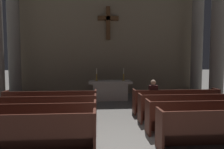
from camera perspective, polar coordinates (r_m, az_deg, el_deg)
pew_left_row_1 at (r=4.75m, az=-26.08°, el=-15.51°), size 3.33×0.50×0.95m
pew_left_row_2 at (r=5.65m, az=-22.21°, el=-12.25°), size 3.33×0.50×0.95m
pew_left_row_3 at (r=6.59m, az=-19.48°, el=-9.86°), size 3.33×0.50×0.95m
pew_left_row_4 at (r=7.55m, az=-17.47°, el=-8.06°), size 3.33×0.50×0.95m
pew_right_row_2 at (r=6.19m, az=25.68°, el=-10.93°), size 3.33×0.50×0.95m
pew_right_row_3 at (r=7.06m, az=21.52°, el=-9.00°), size 3.33×0.50×0.95m
pew_right_row_4 at (r=7.96m, az=18.31°, el=-7.46°), size 3.33×0.50×0.95m
column_right_third at (r=10.97m, az=28.83°, el=11.46°), size 0.98×0.98×7.27m
column_left_fourth at (r=12.09m, az=-27.02°, el=10.78°), size 0.98×0.98×7.27m
column_right_fourth at (r=12.66m, az=23.86°, el=10.55°), size 0.98×0.98×7.27m
altar at (r=10.08m, az=-0.53°, el=-4.54°), size 2.20×0.90×1.01m
candlestick_left at (r=9.98m, az=-4.55°, el=-0.69°), size 0.16×0.16×0.65m
candlestick_right at (r=10.08m, az=3.44°, el=-0.65°), size 0.16×0.16×0.65m
apse_with_cross at (r=12.24m, az=-1.23°, el=12.88°), size 11.50×0.49×7.84m
lone_worshipper at (r=7.65m, az=11.84°, el=-6.16°), size 0.32×0.43×1.32m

